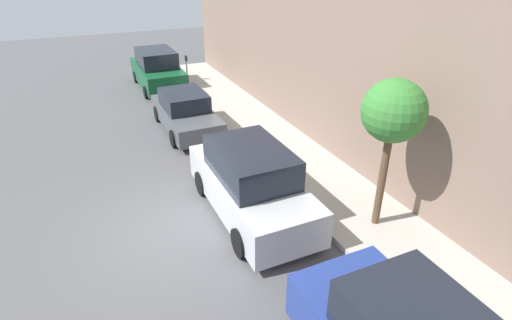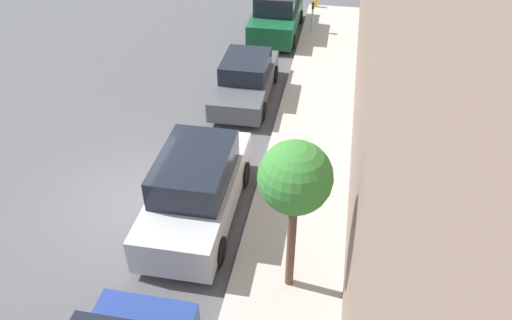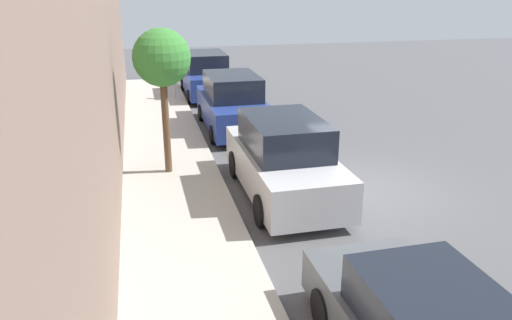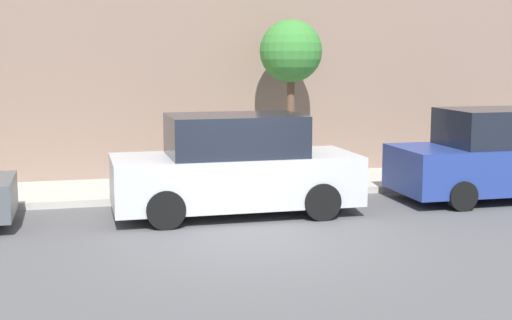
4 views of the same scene
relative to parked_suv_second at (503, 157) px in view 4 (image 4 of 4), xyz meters
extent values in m
plane|color=#515154|center=(-2.28, 6.20, -0.93)|extent=(60.00, 60.00, 0.00)
cube|color=#B2ADA3|center=(2.51, 6.20, -0.86)|extent=(2.57, 32.00, 0.15)
cube|color=navy|center=(0.00, 0.00, -0.23)|extent=(1.98, 4.81, 0.96)
cube|color=black|center=(0.00, 0.00, 0.65)|extent=(1.74, 2.61, 0.80)
cylinder|color=black|center=(-0.93, 1.49, -0.63)|extent=(0.22, 0.62, 0.62)
cylinder|color=black|center=(0.93, 1.49, -0.63)|extent=(0.22, 0.62, 0.62)
cube|color=#B7BABF|center=(-0.12, 6.01, -0.23)|extent=(1.99, 4.81, 0.96)
cube|color=black|center=(-0.12, 6.01, 0.65)|extent=(1.74, 2.61, 0.80)
cylinder|color=black|center=(-1.05, 7.50, -0.57)|extent=(0.22, 0.72, 0.72)
cylinder|color=black|center=(0.81, 7.50, -0.57)|extent=(0.22, 0.72, 0.72)
cylinder|color=black|center=(-1.05, 4.52, -0.57)|extent=(0.22, 0.72, 0.72)
cylinder|color=black|center=(0.81, 4.52, -0.57)|extent=(0.22, 0.72, 0.72)
cylinder|color=brown|center=(2.57, 4.08, 0.55)|extent=(0.19, 0.19, 2.67)
sphere|color=#387F33|center=(2.57, 4.08, 2.29)|extent=(1.48, 1.48, 1.48)
camera|label=1|loc=(-3.76, -2.36, 5.47)|focal=28.00mm
camera|label=2|loc=(3.19, -3.35, 8.30)|focal=35.00mm
camera|label=3|loc=(3.19, 17.00, 4.13)|focal=35.00mm
camera|label=4|loc=(-13.68, 8.92, 2.18)|focal=50.00mm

